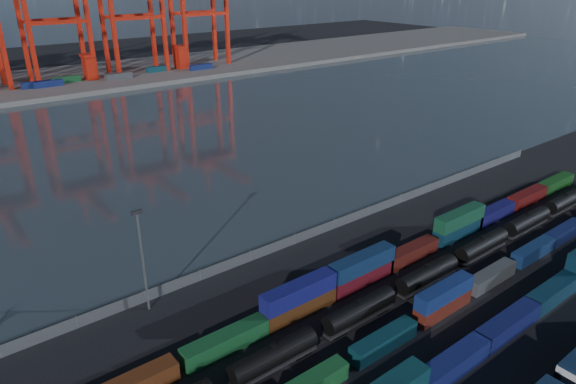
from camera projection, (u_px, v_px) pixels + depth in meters
ground at (412, 317)px, 76.21m from camera, size 700.00×700.00×0.00m
harbor_water at (132, 144)px, 152.04m from camera, size 700.00×700.00×0.00m
far_quay at (38, 84)px, 227.46m from camera, size 700.00×70.00×2.00m
container_row_south at (478, 343)px, 67.67m from camera, size 141.06×2.66×5.68m
container_row_mid at (405, 327)px, 71.74m from camera, size 141.27×2.28×4.87m
container_row_north at (365, 272)px, 83.80m from camera, size 142.30×2.57×5.48m
tanker_string at (456, 260)px, 87.40m from camera, size 121.57×2.81×4.02m
waterfront_fence at (295, 239)px, 96.04m from camera, size 160.12×0.12×2.20m
yard_light_mast at (142, 256)px, 74.32m from camera, size 1.60×0.40×16.60m
quay_containers at (18, 87)px, 209.83m from camera, size 172.58×10.99×2.60m
straddle_carriers at (35, 72)px, 216.11m from camera, size 140.00×7.00×11.10m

